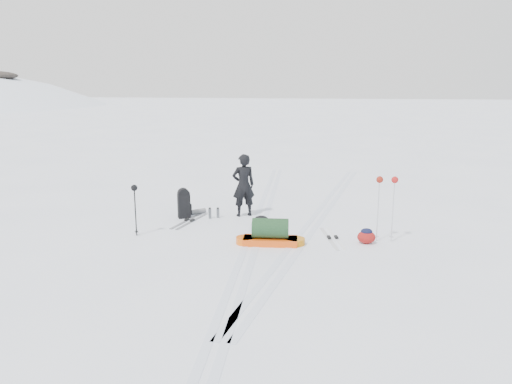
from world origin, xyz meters
TOP-DOWN VIEW (x-y plane):
  - ground at (0.00, 0.00)m, footprint 200.00×200.00m
  - ski_tracks at (0.61, 0.88)m, footprint 3.38×17.97m
  - skier at (-0.60, 1.71)m, footprint 0.73×0.63m
  - pulk_sled at (0.46, -0.55)m, footprint 1.56×0.60m
  - expedition_rucksack at (-2.08, 1.29)m, footprint 0.64×0.82m
  - ski_poles_black at (-2.73, -0.44)m, footprint 0.15×0.15m
  - ski_poles_silver at (2.95, 0.09)m, footprint 0.48×0.18m
  - touring_skis_grey at (-1.87, 0.93)m, footprint 0.56×1.64m
  - touring_skis_white at (1.81, 0.07)m, footprint 0.67×1.71m
  - rope_coil at (0.42, -0.34)m, footprint 0.52×0.52m
  - small_daypack at (2.55, -0.13)m, footprint 0.43×0.34m
  - thermos_pair at (-1.33, 1.34)m, footprint 0.28×0.20m
  - stuff_sack at (0.01, 0.95)m, footprint 0.40×0.32m

SIDE VIEW (x-z plane):
  - ground at x=0.00m, z-range 0.00..0.00m
  - ski_tracks at x=0.61m, z-range 0.00..0.01m
  - touring_skis_grey at x=-1.87m, z-range -0.02..0.04m
  - touring_skis_white at x=1.81m, z-range -0.02..0.05m
  - rope_coil at x=0.42m, z-range 0.00..0.06m
  - stuff_sack at x=0.01m, z-range 0.00..0.23m
  - thermos_pair at x=-1.33m, z-range -0.01..0.28m
  - small_daypack at x=2.55m, z-range -0.01..0.34m
  - pulk_sled at x=0.46m, z-range -0.07..0.52m
  - expedition_rucksack at x=-2.08m, z-range -0.03..0.77m
  - skier at x=-0.60m, z-range 0.00..1.68m
  - ski_poles_black at x=-2.73m, z-range 0.39..1.60m
  - ski_poles_silver at x=2.95m, z-range 0.50..1.99m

